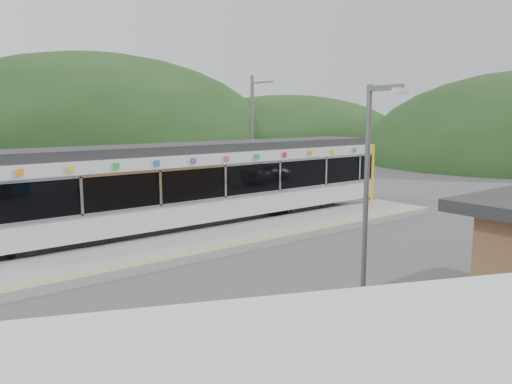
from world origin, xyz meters
TOP-DOWN VIEW (x-y plane):
  - ground at (0.00, 0.00)m, footprint 120.00×120.00m
  - hills at (6.19, 5.29)m, footprint 146.00×149.00m
  - platform at (0.00, 3.30)m, footprint 26.00×3.20m
  - yellow_line at (0.00, 2.00)m, footprint 26.00×0.10m
  - train at (1.92, 6.00)m, footprint 20.44×3.01m
  - catenary_mast_east at (7.00, 8.56)m, footprint 0.18×1.80m
  - lamp_post at (-0.43, -5.31)m, footprint 0.36×1.01m

SIDE VIEW (x-z plane):
  - ground at x=0.00m, z-range 0.00..0.00m
  - hills at x=6.19m, z-range -13.00..13.00m
  - platform at x=0.00m, z-range 0.00..0.30m
  - yellow_line at x=0.00m, z-range 0.30..0.31m
  - train at x=1.92m, z-range 0.19..3.93m
  - lamp_post at x=-0.43m, z-range 0.56..6.22m
  - catenary_mast_east at x=7.00m, z-range 0.15..7.15m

